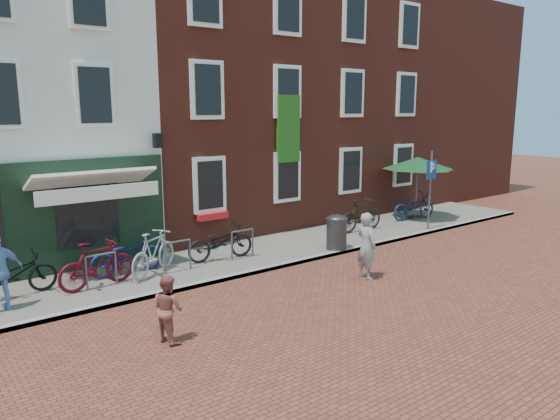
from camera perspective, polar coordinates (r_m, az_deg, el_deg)
ground at (r=13.83m, az=-3.02°, el=-7.07°), size 80.00×80.00×0.00m
sidewalk at (r=15.54m, az=-3.14°, el=-4.83°), size 24.00×3.00×0.10m
building_brick_mid at (r=20.19m, az=-10.01°, el=12.88°), size 6.00×8.00×10.00m
building_brick_right at (r=23.60m, az=3.31°, el=12.74°), size 6.00×8.00×10.00m
filler_right at (r=28.28m, az=13.49°, el=11.17°), size 7.00×8.00×9.00m
litter_bin at (r=15.89m, az=6.15°, el=-2.17°), size 0.61×0.61×1.13m
parking_sign at (r=18.90m, az=16.00°, el=3.12°), size 0.50×0.08×2.74m
parasol at (r=20.61m, az=14.70°, el=5.18°), size 2.66×2.66×2.46m
woman at (r=13.53m, az=9.34°, el=-3.83°), size 0.47×0.66×1.71m
boy at (r=10.12m, az=-12.02°, el=-10.39°), size 0.59×0.70×1.28m
bicycle_0 at (r=13.27m, az=-26.99°, el=-6.33°), size 2.00×0.86×1.02m
bicycle_1 at (r=13.19m, az=-19.22°, el=-5.57°), size 1.93×0.76×1.13m
bicycle_2 at (r=14.00m, az=-16.26°, el=-4.68°), size 1.95×0.70×1.02m
bicycle_3 at (r=13.81m, az=-13.53°, el=-4.51°), size 1.88×1.45×1.13m
bicycle_4 at (r=14.80m, az=-6.47°, el=-3.45°), size 2.00×0.89×1.02m
bicycle_5 at (r=18.29m, az=8.79°, el=-0.53°), size 1.89×0.57×1.13m
bicycle_6 at (r=20.61m, az=14.28°, el=0.40°), size 2.03×0.99×1.02m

